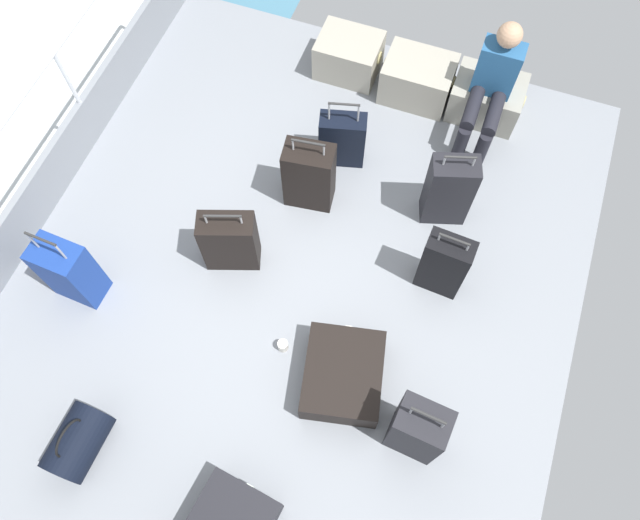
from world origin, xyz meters
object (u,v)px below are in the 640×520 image
at_px(cargo_crate_0, 349,56).
at_px(suitcase_7, 444,264).
at_px(suitcase_4, 309,176).
at_px(cargo_crate_2, 486,98).
at_px(duffel_bag, 78,442).
at_px(paper_cup, 283,346).
at_px(cargo_crate_1, 418,79).
at_px(suitcase_0, 449,190).
at_px(suitcase_2, 230,241).
at_px(suitcase_1, 343,375).
at_px(suitcase_3, 418,429).
at_px(suitcase_6, 69,271).
at_px(suitcase_5, 342,139).
at_px(passenger_seated, 492,84).

xyz_separation_m(cargo_crate_0, suitcase_7, (1.37, -1.82, 0.14)).
bearing_deg(suitcase_4, suitcase_7, -17.74).
distance_m(cargo_crate_0, cargo_crate_2, 1.31).
bearing_deg(cargo_crate_2, suitcase_4, -129.78).
height_order(cargo_crate_0, duffel_bag, duffel_bag).
relative_size(suitcase_4, paper_cup, 7.87).
relative_size(cargo_crate_2, paper_cup, 6.43).
bearing_deg(suitcase_7, cargo_crate_1, 111.49).
distance_m(suitcase_0, suitcase_2, 1.76).
relative_size(suitcase_1, suitcase_2, 1.07).
distance_m(suitcase_3, suitcase_6, 2.77).
bearing_deg(suitcase_6, suitcase_5, 51.06).
bearing_deg(suitcase_6, duffel_bag, -60.19).
bearing_deg(suitcase_7, suitcase_5, 141.95).
bearing_deg(suitcase_7, suitcase_4, 162.26).
distance_m(suitcase_4, suitcase_6, 1.97).
height_order(cargo_crate_0, suitcase_1, cargo_crate_0).
relative_size(passenger_seated, suitcase_5, 1.47).
xyz_separation_m(cargo_crate_1, duffel_bag, (-1.31, -3.83, -0.04)).
height_order(cargo_crate_1, suitcase_4, suitcase_4).
bearing_deg(suitcase_5, suitcase_3, -59.16).
relative_size(cargo_crate_2, suitcase_0, 0.78).
xyz_separation_m(suitcase_5, suitcase_6, (-1.51, -1.87, 0.06)).
bearing_deg(passenger_seated, suitcase_3, -85.70).
distance_m(suitcase_5, paper_cup, 1.80).
distance_m(cargo_crate_1, suitcase_7, 1.90).
relative_size(cargo_crate_1, suitcase_4, 0.82).
bearing_deg(cargo_crate_0, cargo_crate_1, -5.16).
bearing_deg(suitcase_7, suitcase_2, -167.34).
distance_m(suitcase_0, suitcase_3, 1.88).
distance_m(cargo_crate_1, suitcase_0, 1.28).
distance_m(cargo_crate_0, passenger_seated, 1.37).
bearing_deg(duffel_bag, suitcase_0, 55.30).
relative_size(cargo_crate_2, suitcase_4, 0.82).
bearing_deg(suitcase_6, cargo_crate_1, 55.31).
bearing_deg(suitcase_0, suitcase_3, -81.33).
bearing_deg(cargo_crate_1, suitcase_4, -111.00).
bearing_deg(suitcase_2, suitcase_3, -26.66).
xyz_separation_m(cargo_crate_1, suitcase_1, (0.25, -2.76, -0.07)).
distance_m(suitcase_1, suitcase_3, 0.67).
xyz_separation_m(suitcase_0, duffel_bag, (-1.87, -2.70, -0.20)).
bearing_deg(suitcase_3, duffel_bag, -158.71).
bearing_deg(suitcase_1, paper_cup, 171.18).
distance_m(passenger_seated, suitcase_0, 1.00).
bearing_deg(cargo_crate_0, cargo_crate_2, -1.92).
xyz_separation_m(cargo_crate_2, passenger_seated, (0.00, -0.18, 0.37)).
bearing_deg(suitcase_6, passenger_seated, 45.67).
height_order(suitcase_5, paper_cup, suitcase_5).
xyz_separation_m(suitcase_5, suitcase_7, (1.10, -0.86, 0.07)).
bearing_deg(suitcase_4, suitcase_0, 12.12).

